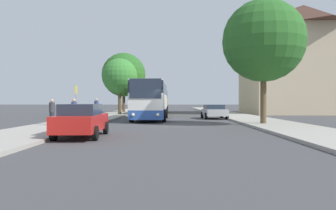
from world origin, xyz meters
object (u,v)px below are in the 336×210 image
bus_middle (157,101)px  pedestrian_waiting_near (96,108)px  pedestrian_walking_back (52,112)px  tree_left_near (124,75)px  bus_stop_sign (76,99)px  parked_car_left_curb (82,120)px  parked_car_right_near (214,111)px  tree_right_near (264,41)px  bus_front (151,100)px  tree_left_far (120,76)px  pedestrian_waiting_far (74,111)px

bus_middle → pedestrian_waiting_near: (-4.56, -14.22, -0.71)m
pedestrian_walking_back → tree_left_near: size_ratio=0.20×
bus_stop_sign → pedestrian_walking_back: 2.54m
parked_car_left_curb → parked_car_right_near: 18.09m
pedestrian_walking_back → parked_car_right_near: bearing=-43.8°
parked_car_right_near → tree_right_near: 10.34m
tree_left_near → bus_stop_sign: bearing=-89.9°
pedestrian_waiting_near → tree_left_near: (-0.32, 18.23, 4.37)m
bus_front → parked_car_right_near: bearing=20.2°
bus_middle → parked_car_right_near: bearing=-61.4°
bus_middle → tree_right_near: tree_right_near is taller
tree_left_near → tree_left_far: bearing=-85.4°
tree_left_near → tree_right_near: tree_right_near is taller
pedestrian_waiting_near → pedestrian_walking_back: (-1.21, -7.13, -0.06)m
bus_middle → pedestrian_walking_back: size_ratio=7.44×
bus_stop_sign → tree_left_near: 23.43m
bus_stop_sign → parked_car_right_near: bearing=36.3°
pedestrian_waiting_near → tree_left_near: 18.75m
tree_left_near → bus_front: bearing=-74.1°
bus_front → parked_car_left_curb: bearing=-98.4°
parked_car_right_near → pedestrian_waiting_far: (-10.42, -9.64, 0.27)m
bus_middle → pedestrian_waiting_far: bearing=-101.4°
parked_car_right_near → pedestrian_waiting_near: pedestrian_waiting_near is taller
bus_middle → parked_car_right_near: 12.73m
parked_car_right_near → tree_left_near: (-10.81, 15.23, 4.68)m
tree_right_near → pedestrian_waiting_near: bearing=155.6°
pedestrian_walking_back → tree_right_near: 14.75m
pedestrian_walking_back → tree_right_near: size_ratio=0.20×
bus_middle → pedestrian_waiting_far: (-4.49, -20.85, -0.75)m
tree_left_far → pedestrian_walking_back: bearing=-94.6°
parked_car_left_curb → pedestrian_waiting_near: bearing=97.9°
pedestrian_waiting_far → tree_right_near: 13.51m
bus_front → bus_stop_sign: size_ratio=3.90×
bus_stop_sign → pedestrian_waiting_near: 4.98m
parked_car_right_near → bus_middle: bearing=-64.9°
pedestrian_walking_back → bus_stop_sign: bearing=-17.2°
tree_left_near → tree_right_near: size_ratio=1.00×
pedestrian_walking_back → parked_car_left_curb: bearing=-144.0°
tree_left_far → bus_middle: bearing=37.1°
parked_car_right_near → pedestrian_waiting_far: size_ratio=2.51×
tree_right_near → pedestrian_waiting_far: bearing=-176.1°
parked_car_left_curb → pedestrian_waiting_far: bearing=107.2°
bus_middle → parked_car_left_curb: 27.48m
parked_car_left_curb → pedestrian_walking_back: (-3.58, 6.02, 0.18)m
tree_right_near → bus_stop_sign: bearing=176.2°
parked_car_right_near → tree_left_far: tree_left_far is taller
bus_stop_sign → tree_right_near: bearing=-3.8°
pedestrian_walking_back → bus_front: bearing=-30.6°
parked_car_right_near → pedestrian_walking_back: 15.48m
pedestrian_waiting_far → tree_left_near: tree_left_near is taller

